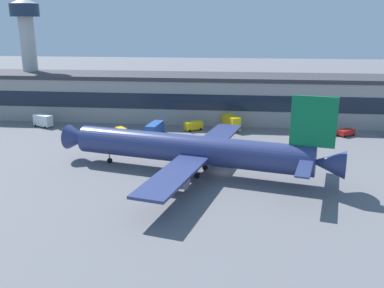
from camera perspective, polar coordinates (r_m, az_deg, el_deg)
name	(u,v)px	position (r m, az deg, el deg)	size (l,w,h in m)	color
ground_plane	(222,174)	(86.33, 4.12, -4.03)	(600.00, 600.00, 0.00)	slate
terminal_building	(230,98)	(133.03, 5.18, 6.28)	(198.57, 18.52, 14.23)	#9E9993
airliner	(194,150)	(84.78, 0.26, -0.78)	(58.70, 50.35, 17.23)	navy
control_tower	(28,44)	(152.05, -21.41, 12.58)	(9.26, 9.26, 37.75)	#B7B7B2
catering_truck	(231,122)	(121.28, 5.32, 2.98)	(5.65, 7.58, 4.15)	yellow
stair_truck	(43,120)	(132.24, -19.64, 3.07)	(6.46, 4.67, 3.55)	white
crew_van	(193,125)	(120.27, 0.15, 2.53)	(5.49, 4.87, 2.55)	yellow
baggage_tug	(121,130)	(117.90, -9.64, 1.84)	(3.89, 4.02, 1.85)	yellow
pushback_tractor	(346,132)	(121.96, 20.15, 1.53)	(5.40, 4.96, 1.75)	red
fuel_truck	(155,129)	(115.38, -5.10, 2.10)	(3.81, 8.68, 3.35)	#2651A5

